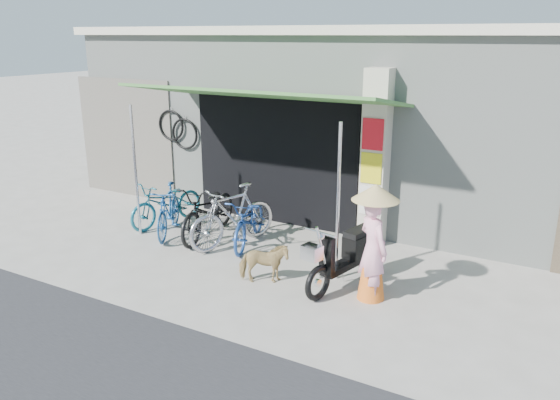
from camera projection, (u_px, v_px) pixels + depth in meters
The scene contains 13 objects.
ground at pixel (259, 284), 8.00m from camera, with size 80.00×80.00×0.00m, color #AAA499.
bicycle_shop at pixel (380, 116), 11.72m from camera, with size 12.30×5.30×3.66m.
shop_pillar at pixel (376, 159), 9.21m from camera, with size 0.42×0.44×3.00m.
awning at pixel (261, 97), 9.04m from camera, with size 4.60×1.88×2.72m.
neighbour_left at pixel (126, 138), 12.11m from camera, with size 2.60×0.06×2.60m, color #6B665B.
bike_teal at pixel (167, 203), 10.40m from camera, with size 0.58×1.66×0.87m, color #1B6679.
bike_blue at pixel (168, 210), 9.87m from camera, with size 0.43×1.54×0.92m, color #215797.
bike_black at pixel (209, 210), 9.77m from camera, with size 0.66×1.88×0.99m, color black.
bike_silver at pixel (233, 216), 9.34m from camera, with size 0.50×1.79×1.07m, color #B9B8BD.
bike_navy at pixel (250, 221), 9.40m from camera, with size 0.58×1.66×0.87m, color #1F438F.
street_dog at pixel (264, 263), 7.97m from camera, with size 0.33×0.73×0.62m, color tan.
moped at pixel (347, 256), 7.87m from camera, with size 0.65×1.74×1.00m.
nun at pixel (373, 243), 7.35m from camera, with size 0.64×0.64×1.64m.
Camera 1 is at (3.82, -6.21, 3.52)m, focal length 35.00 mm.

